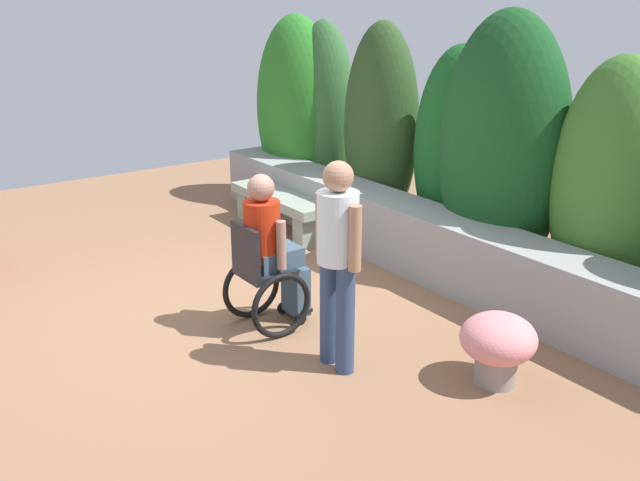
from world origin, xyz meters
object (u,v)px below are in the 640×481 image
object	(u,v)px
flower_pot_terracotta_by_wall	(498,344)
stone_bench	(282,205)
person_in_wheelchair	(269,257)
person_standing_companion	(338,253)

from	to	relation	value
flower_pot_terracotta_by_wall	stone_bench	bearing A→B (deg)	170.71
person_in_wheelchair	flower_pot_terracotta_by_wall	xyz separation A→B (m)	(1.75, 0.84, -0.31)
stone_bench	person_in_wheelchair	distance (m)	2.57
stone_bench	flower_pot_terracotta_by_wall	distance (m)	3.89
stone_bench	flower_pot_terracotta_by_wall	size ratio (longest dim) A/B	2.93
person_in_wheelchair	stone_bench	bearing A→B (deg)	151.80
person_in_wheelchair	person_standing_companion	bearing A→B (deg)	9.86
person_standing_companion	person_in_wheelchair	bearing A→B (deg)	168.92
person_standing_companion	flower_pot_terracotta_by_wall	world-z (taller)	person_standing_companion
stone_bench	person_in_wheelchair	xyz separation A→B (m)	(2.09, -1.46, 0.31)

